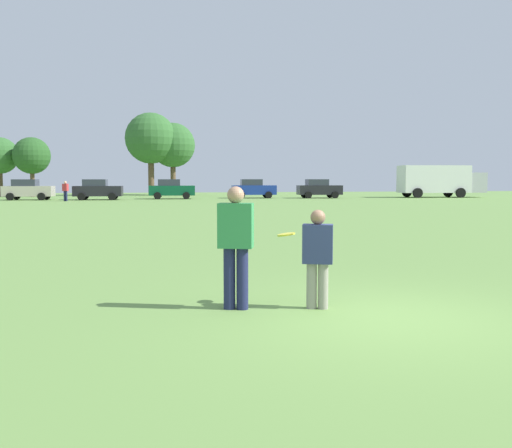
{
  "coord_description": "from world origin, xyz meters",
  "views": [
    {
      "loc": [
        -3.19,
        -7.31,
        1.92
      ],
      "look_at": [
        -1.43,
        2.06,
        1.16
      ],
      "focal_mm": 40.59,
      "sensor_mm": 36.0,
      "label": 1
    }
  ],
  "objects": [
    {
      "name": "parked_car_mid_right",
      "position": [
        6.88,
        47.73,
        0.92
      ],
      "size": [
        4.3,
        2.41,
        1.82
      ],
      "color": "navy",
      "rests_on": "ground"
    },
    {
      "name": "ground_plane",
      "position": [
        0.0,
        0.0,
        0.0
      ],
      "size": [
        141.91,
        141.91,
        0.0
      ],
      "primitive_type": "plane",
      "color": "#6B9347"
    },
    {
      "name": "box_truck",
      "position": [
        25.6,
        46.31,
        1.75
      ],
      "size": [
        8.63,
        3.34,
        3.18
      ],
      "color": "white",
      "rests_on": "ground"
    },
    {
      "name": "parked_car_near_left",
      "position": [
        -13.55,
        46.52,
        0.92
      ],
      "size": [
        4.3,
        2.41,
        1.82
      ],
      "color": "#B7AD99",
      "rests_on": "ground"
    },
    {
      "name": "tree_center_elm",
      "position": [
        -2.76,
        58.05,
        6.28
      ],
      "size": [
        5.62,
        5.62,
        9.13
      ],
      "color": "brown",
      "rests_on": "ground"
    },
    {
      "name": "parked_car_mid_left",
      "position": [
        -7.55,
        45.74,
        0.92
      ],
      "size": [
        4.3,
        2.41,
        1.82
      ],
      "color": "black",
      "rests_on": "ground"
    },
    {
      "name": "tree_west_maple",
      "position": [
        -14.81,
        55.49,
        4.2
      ],
      "size": [
        3.76,
        3.76,
        6.11
      ],
      "color": "brown",
      "rests_on": "ground"
    },
    {
      "name": "frisbee",
      "position": [
        -1.14,
        1.14,
        1.07
      ],
      "size": [
        0.27,
        0.27,
        0.07
      ],
      "color": "yellow"
    },
    {
      "name": "tree_west_oak",
      "position": [
        -18.28,
        57.15,
        4.25
      ],
      "size": [
        3.8,
        3.8,
        6.18
      ],
      "color": "brown",
      "rests_on": "ground"
    },
    {
      "name": "player_defender",
      "position": [
        -0.75,
        0.78,
        0.82
      ],
      "size": [
        0.5,
        0.38,
        1.46
      ],
      "color": "gray",
      "rests_on": "ground"
    },
    {
      "name": "parked_car_near_right",
      "position": [
        13.12,
        46.6,
        0.92
      ],
      "size": [
        4.3,
        2.41,
        1.82
      ],
      "color": "black",
      "rests_on": "ground"
    },
    {
      "name": "tree_east_birch",
      "position": [
        -0.3,
        58.97,
        5.61
      ],
      "size": [
        5.02,
        5.02,
        8.15
      ],
      "color": "brown",
      "rests_on": "ground"
    },
    {
      "name": "parked_car_center",
      "position": [
        -1.01,
        46.87,
        0.92
      ],
      "size": [
        4.3,
        2.41,
        1.82
      ],
      "color": "#0C4C2D",
      "rests_on": "ground"
    },
    {
      "name": "player_thrower",
      "position": [
        -1.94,
        0.97,
        1.02
      ],
      "size": [
        0.56,
        0.42,
        1.8
      ],
      "color": "#1E234C",
      "rests_on": "ground"
    },
    {
      "name": "bystander_sideline_watcher",
      "position": [
        -9.94,
        43.17,
        0.95
      ],
      "size": [
        0.53,
        0.47,
        1.68
      ],
      "color": "#1E234C",
      "rests_on": "ground"
    }
  ]
}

